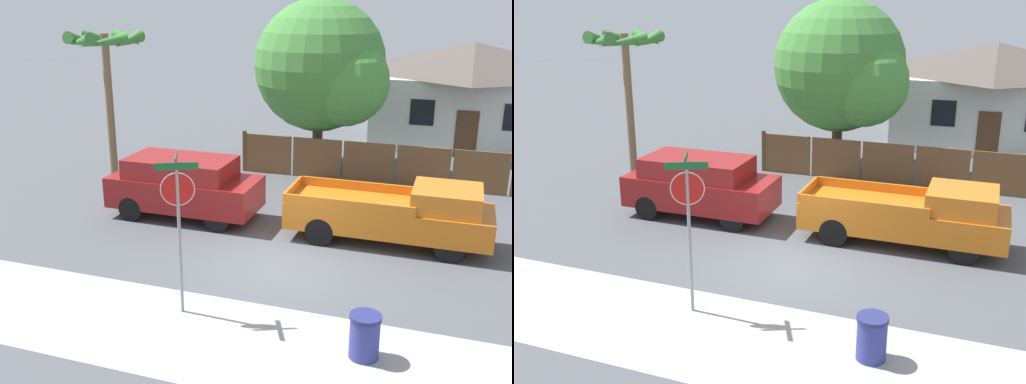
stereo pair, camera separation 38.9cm
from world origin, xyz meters
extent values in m
plane|color=#4C4F54|center=(0.00, 0.00, 0.00)|extent=(80.00, 80.00, 0.00)
cube|color=#A3A39E|center=(0.00, -3.60, 0.00)|extent=(36.00, 3.20, 0.01)
cube|color=brown|center=(-2.91, 7.96, 0.75)|extent=(1.84, 0.06, 1.49)
cube|color=brown|center=(-0.99, 7.96, 0.75)|extent=(1.84, 0.06, 1.49)
cube|color=brown|center=(0.93, 7.96, 0.75)|extent=(1.84, 0.06, 1.49)
cube|color=brown|center=(2.85, 7.96, 0.75)|extent=(1.84, 0.06, 1.49)
cube|color=brown|center=(4.77, 7.96, 0.75)|extent=(1.84, 0.06, 1.49)
cube|color=brown|center=(-3.87, 7.96, 0.80)|extent=(0.12, 0.12, 1.59)
cube|color=white|center=(4.21, 15.78, 1.57)|extent=(8.26, 5.72, 3.13)
pyramid|color=#514742|center=(4.21, 15.78, 3.86)|extent=(8.93, 6.18, 1.45)
cube|color=black|center=(2.35, 12.90, 1.82)|extent=(1.00, 0.04, 1.10)
cube|color=brown|center=(4.21, 12.90, 1.00)|extent=(0.90, 0.04, 2.00)
cylinder|color=brown|center=(-1.34, 9.39, 1.07)|extent=(0.40, 0.40, 2.14)
sphere|color=#428438|center=(-1.34, 9.39, 4.01)|extent=(5.00, 5.00, 5.00)
sphere|color=#478F3C|center=(-0.21, 8.76, 3.51)|extent=(3.25, 3.25, 3.25)
cylinder|color=brown|center=(-8.16, 5.44, 2.64)|extent=(0.28, 0.28, 5.28)
cone|color=#387A33|center=(-7.23, 5.44, 5.02)|extent=(0.44, 1.74, 0.70)
cone|color=#387A33|center=(-7.69, 6.25, 5.02)|extent=(1.72, 1.25, 0.70)
cone|color=#387A33|center=(-8.62, 6.25, 5.02)|extent=(1.72, 1.25, 0.70)
cone|color=#387A33|center=(-9.08, 5.44, 5.02)|extent=(0.44, 1.74, 0.70)
cone|color=#387A33|center=(-8.62, 4.64, 5.02)|extent=(1.72, 1.25, 0.70)
cone|color=#387A33|center=(-7.69, 4.64, 5.02)|extent=(1.72, 1.25, 0.70)
cube|color=maroon|center=(-3.82, 2.54, 0.82)|extent=(4.57, 1.98, 0.93)
cube|color=maroon|center=(-3.93, 2.54, 1.58)|extent=(3.20, 1.82, 0.59)
cube|color=black|center=(-2.41, 2.54, 1.58)|extent=(0.07, 1.72, 0.49)
cylinder|color=black|center=(-2.41, 3.41, 0.37)|extent=(0.75, 0.22, 0.75)
cylinder|color=black|center=(-2.40, 1.67, 0.37)|extent=(0.75, 0.22, 0.75)
cylinder|color=black|center=(-5.23, 3.40, 0.37)|extent=(0.75, 0.22, 0.75)
cylinder|color=black|center=(-5.22, 1.66, 0.37)|extent=(0.75, 0.22, 0.75)
cube|color=orange|center=(2.31, 2.54, 0.75)|extent=(5.50, 1.91, 0.76)
cube|color=orange|center=(3.82, 2.54, 1.43)|extent=(1.76, 1.74, 0.59)
cube|color=orange|center=(1.38, 3.43, 1.26)|extent=(3.45, 0.10, 0.27)
cube|color=orange|center=(1.39, 1.64, 1.26)|extent=(3.45, 0.10, 0.27)
cube|color=orange|center=(-0.39, 2.53, 1.26)|extent=(0.09, 1.79, 0.27)
cylinder|color=black|center=(4.01, 3.38, 0.39)|extent=(0.78, 0.22, 0.78)
cylinder|color=black|center=(4.02, 1.72, 0.39)|extent=(0.78, 0.22, 0.78)
cylinder|color=black|center=(0.60, 3.36, 0.39)|extent=(0.78, 0.22, 0.78)
cylinder|color=black|center=(0.61, 1.70, 0.39)|extent=(0.78, 0.22, 0.78)
cylinder|color=gray|center=(-1.32, -2.85, 1.58)|extent=(0.07, 0.07, 3.17)
cylinder|color=red|center=(-1.32, -2.85, 2.78)|extent=(0.62, 0.30, 0.67)
cylinder|color=white|center=(-1.32, -2.85, 2.78)|extent=(0.65, 0.30, 0.71)
cube|color=#19602D|center=(-1.32, -2.85, 3.27)|extent=(0.81, 0.39, 0.15)
cube|color=#19602D|center=(-1.32, -2.85, 3.45)|extent=(0.35, 0.73, 0.15)
cylinder|color=navy|center=(2.67, -3.29, 0.41)|extent=(0.56, 0.56, 0.81)
cylinder|color=navy|center=(2.67, -3.29, 0.85)|extent=(0.60, 0.60, 0.08)
camera|label=1|loc=(3.97, -13.21, 6.49)|focal=42.00mm
camera|label=2|loc=(4.34, -13.07, 6.49)|focal=42.00mm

